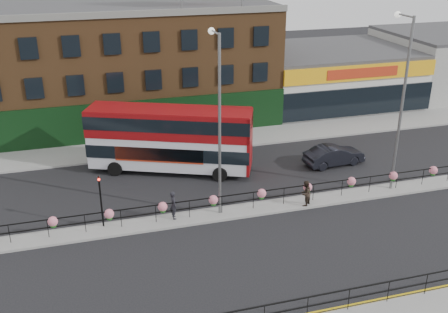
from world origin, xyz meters
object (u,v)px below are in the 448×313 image
object	(u,v)px
double_decker_bus	(170,134)
car	(334,155)
pedestrian_a	(174,205)
pedestrian_b	(305,193)
lamp_column_west	(218,110)
lamp_column_east	(401,90)

from	to	relation	value
double_decker_bus	car	world-z (taller)	double_decker_bus
pedestrian_a	pedestrian_b	world-z (taller)	pedestrian_a
car	pedestrian_a	bearing A→B (deg)	104.88
pedestrian_a	lamp_column_west	bearing A→B (deg)	-88.07
lamp_column_east	double_decker_bus	bearing A→B (deg)	153.02
double_decker_bus	lamp_column_east	size ratio (longest dim) A/B	1.03
double_decker_bus	car	xyz separation A→B (m)	(11.66, -2.25, -2.11)
car	lamp_column_east	world-z (taller)	lamp_column_east
double_decker_bus	pedestrian_a	world-z (taller)	double_decker_bus
car	pedestrian_b	world-z (taller)	pedestrian_b
lamp_column_west	lamp_column_east	distance (m)	11.79
pedestrian_a	lamp_column_west	xyz separation A→B (m)	(2.80, 0.17, 5.51)
double_decker_bus	lamp_column_west	size ratio (longest dim) A/B	1.07
double_decker_bus	lamp_column_west	bearing A→B (deg)	-76.98
pedestrian_a	lamp_column_east	bearing A→B (deg)	-90.69
pedestrian_b	lamp_column_west	size ratio (longest dim) A/B	0.15
double_decker_bus	pedestrian_a	distance (m)	7.37
double_decker_bus	lamp_column_west	distance (m)	7.95
pedestrian_a	pedestrian_b	distance (m)	8.16
pedestrian_a	lamp_column_east	size ratio (longest dim) A/B	0.16
car	lamp_column_west	bearing A→B (deg)	109.09
pedestrian_b	lamp_column_east	xyz separation A→B (m)	(6.46, 0.88, 5.82)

